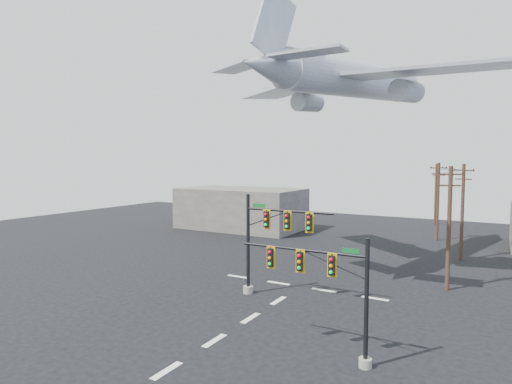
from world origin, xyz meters
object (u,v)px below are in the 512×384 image
Objects in this scene: signal_mast_near at (331,289)px; utility_pole_d at (436,193)px; utility_pole_a at (449,226)px; utility_pole_c at (438,200)px; utility_pole_b at (462,210)px; signal_mast_far at (267,240)px; airliner at (355,80)px.

signal_mast_near is 0.75× the size of utility_pole_d.
utility_pole_a is 22.43m from utility_pole_c.
utility_pole_b is at bearing 81.78° from signal_mast_near.
utility_pole_a is at bearing -78.72° from utility_pole_d.
airliner is at bearing 78.00° from signal_mast_far.
utility_pole_d is at bearing 78.11° from utility_pole_a.
utility_pole_b is at bearing -58.87° from utility_pole_c.
utility_pole_b is at bearing 69.07° from utility_pole_a.
utility_pole_c is at bearing 117.39° from utility_pole_b.
utility_pole_a reaches higher than signal_mast_far.
utility_pole_b is (0.10, 11.74, 0.04)m from utility_pole_a.
signal_mast_far reaches higher than signal_mast_near.
airliner is (2.64, 12.43, 13.38)m from signal_mast_far.
airliner is (-8.86, 3.84, 12.59)m from utility_pole_a.
signal_mast_near is 0.74× the size of utility_pole_a.
signal_mast_near is at bearing -43.67° from signal_mast_far.
utility_pole_d is (6.00, 45.07, 0.75)m from signal_mast_far.
utility_pole_c is at bearing 78.41° from utility_pole_a.
utility_pole_a is 0.32× the size of airliner.
utility_pole_c is at bearing -3.37° from airliner.
utility_pole_b reaches higher than utility_pole_d.
utility_pole_b reaches higher than utility_pole_a.
signal_mast_near is 16.38m from utility_pole_a.
utility_pole_b is 17.32m from airliner.
airliner reaches higher than utility_pole_c.
utility_pole_c reaches higher than signal_mast_near.
signal_mast_near is 10.55m from signal_mast_far.
airliner is at bearing -94.15° from utility_pole_c.
utility_pole_c is (-3.46, 22.16, 0.08)m from utility_pole_a.
signal_mast_far is 0.77× the size of utility_pole_c.
utility_pole_a is 11.74m from utility_pole_b.
utility_pole_b is 0.99× the size of utility_pole_c.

